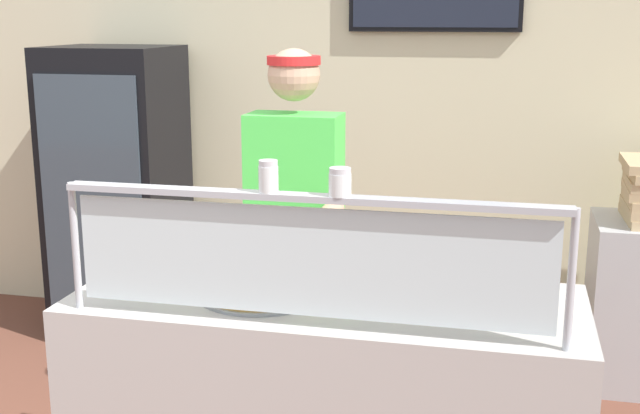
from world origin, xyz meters
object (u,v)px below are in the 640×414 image
pizza_tray (261,290)px  pizza_server (255,285)px  parmesan_shaker (268,178)px  drink_fridge (118,193)px  pepper_flake_shaker (340,184)px  worker_figure (296,233)px

pizza_tray → pizza_server: 0.03m
parmesan_shaker → drink_fridge: size_ratio=0.06×
drink_fridge → pepper_flake_shaker: bearing=-49.0°
pizza_server → parmesan_shaker: 0.50m
parmesan_shaker → drink_fridge: bearing=127.3°
worker_figure → pizza_tray: bearing=-86.5°
parmesan_shaker → pepper_flake_shaker: 0.22m
pizza_tray → worker_figure: (-0.04, 0.62, 0.04)m
pizza_tray → drink_fridge: size_ratio=0.26×
pizza_server → parmesan_shaker: bearing=-79.5°
pizza_server → worker_figure: (-0.03, 0.64, 0.02)m
parmesan_shaker → drink_fridge: drink_fridge is taller
parmesan_shaker → pepper_flake_shaker: parmesan_shaker is taller
pepper_flake_shaker → worker_figure: size_ratio=0.05×
pizza_server → pepper_flake_shaker: bearing=-51.8°
pizza_tray → parmesan_shaker: size_ratio=4.48×
pizza_server → drink_fridge: drink_fridge is taller
pizza_tray → parmesan_shaker: 0.53m
pizza_tray → pepper_flake_shaker: size_ratio=5.19×
pizza_tray → pepper_flake_shaker: 0.61m
worker_figure → parmesan_shaker: bearing=-80.3°
pizza_server → pizza_tray: bearing=43.5°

